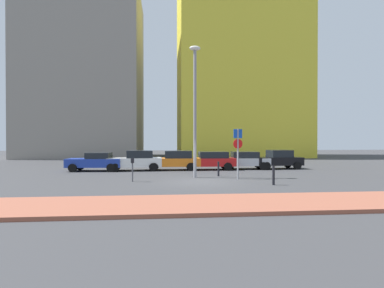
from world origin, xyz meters
name	(u,v)px	position (x,y,z in m)	size (l,w,h in m)	color
ground_plane	(201,181)	(0.00, 0.00, 0.00)	(120.00, 120.00, 0.00)	#38383A
sidewalk_brick	(223,204)	(0.00, -6.60, 0.07)	(40.00, 3.25, 0.14)	#93513D
parked_car_blue	(96,162)	(-7.43, 6.86, 0.74)	(4.27, 2.14, 1.43)	#1E389E
parked_car_white	(136,160)	(-4.34, 6.95, 0.81)	(4.31, 2.19, 1.58)	white
parked_car_orange	(175,160)	(-1.26, 7.08, 0.80)	(4.39, 2.01, 1.56)	orange
parked_car_red	(209,160)	(1.57, 7.07, 0.78)	(4.38, 2.07, 1.47)	red
parked_car_silver	(244,160)	(4.58, 7.40, 0.77)	(4.13, 2.30, 1.45)	#B7BABF
parked_car_black	(278,159)	(7.47, 7.35, 0.80)	(4.01, 2.12, 1.58)	black
parking_sign_post	(238,147)	(2.41, 0.94, 1.95)	(0.60, 0.11, 3.10)	gray
parking_meter	(132,166)	(-3.93, 0.25, 0.88)	(0.18, 0.14, 1.36)	#4C4C51
street_lamp	(195,102)	(-0.15, 1.91, 4.85)	(0.70, 0.36, 8.42)	gray
traffic_bollard_near	(218,169)	(1.49, 2.52, 0.49)	(0.13, 0.13, 0.98)	black
traffic_bollard_mid	(274,175)	(3.67, -1.75, 0.51)	(0.14, 0.14, 1.02)	black
building_colorful_midrise	(239,60)	(9.43, 28.48, 14.90)	(18.55, 12.89, 29.80)	gold
building_under_construction	(87,75)	(-13.62, 29.24, 12.23)	(15.95, 14.27, 24.46)	gray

